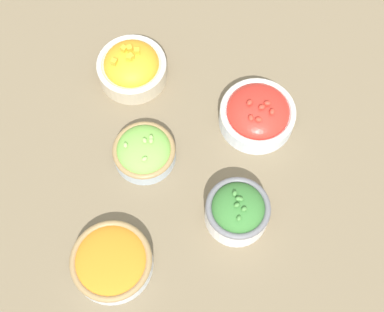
{
  "coord_description": "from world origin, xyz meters",
  "views": [
    {
      "loc": [
        0.41,
        0.01,
        0.98
      ],
      "look_at": [
        0.0,
        0.0,
        0.03
      ],
      "focal_mm": 50.0,
      "sensor_mm": 36.0,
      "label": 1
    }
  ],
  "objects_px": {
    "bowl_lettuce": "(144,151)",
    "bowl_broccoli": "(237,210)",
    "bowl_carrots": "(111,261)",
    "bowl_cherry_tomatoes": "(257,114)",
    "bowl_squash": "(132,67)"
  },
  "relations": [
    {
      "from": "bowl_lettuce",
      "to": "bowl_broccoli",
      "type": "distance_m",
      "value": 0.22
    },
    {
      "from": "bowl_lettuce",
      "to": "bowl_carrots",
      "type": "relative_size",
      "value": 0.83
    },
    {
      "from": "bowl_lettuce",
      "to": "bowl_broccoli",
      "type": "bearing_deg",
      "value": 56.36
    },
    {
      "from": "bowl_squash",
      "to": "bowl_cherry_tomatoes",
      "type": "bearing_deg",
      "value": 68.33
    },
    {
      "from": "bowl_carrots",
      "to": "bowl_cherry_tomatoes",
      "type": "bearing_deg",
      "value": 138.58
    },
    {
      "from": "bowl_broccoli",
      "to": "bowl_carrots",
      "type": "xyz_separation_m",
      "value": [
        0.1,
        -0.22,
        -0.01
      ]
    },
    {
      "from": "bowl_cherry_tomatoes",
      "to": "bowl_lettuce",
      "type": "relative_size",
      "value": 1.24
    },
    {
      "from": "bowl_cherry_tomatoes",
      "to": "bowl_carrots",
      "type": "relative_size",
      "value": 1.03
    },
    {
      "from": "bowl_lettuce",
      "to": "bowl_squash",
      "type": "height_order",
      "value": "bowl_squash"
    },
    {
      "from": "bowl_broccoli",
      "to": "bowl_carrots",
      "type": "relative_size",
      "value": 0.81
    },
    {
      "from": "bowl_lettuce",
      "to": "bowl_broccoli",
      "type": "xyz_separation_m",
      "value": [
        0.12,
        0.18,
        0.01
      ]
    },
    {
      "from": "bowl_broccoli",
      "to": "bowl_carrots",
      "type": "distance_m",
      "value": 0.25
    },
    {
      "from": "bowl_carrots",
      "to": "bowl_squash",
      "type": "height_order",
      "value": "bowl_squash"
    },
    {
      "from": "bowl_broccoli",
      "to": "bowl_carrots",
      "type": "height_order",
      "value": "bowl_broccoli"
    },
    {
      "from": "bowl_cherry_tomatoes",
      "to": "bowl_carrots",
      "type": "xyz_separation_m",
      "value": [
        0.3,
        -0.27,
        -0.01
      ]
    }
  ]
}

